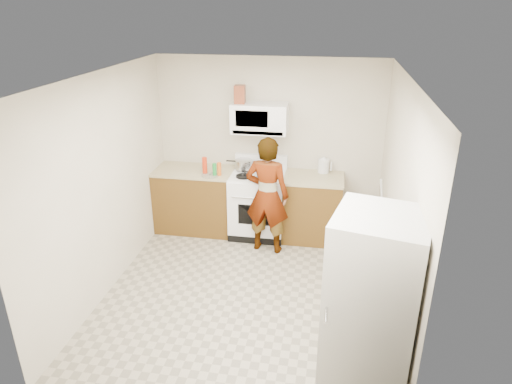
% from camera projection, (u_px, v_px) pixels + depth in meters
% --- Properties ---
extents(floor, '(3.60, 3.60, 0.00)m').
position_uv_depth(floor, '(245.00, 292.00, 5.39)').
color(floor, gray).
rests_on(floor, ground).
extents(back_wall, '(3.20, 0.02, 2.50)m').
position_uv_depth(back_wall, '(269.00, 146.00, 6.53)').
color(back_wall, beige).
rests_on(back_wall, floor).
extents(right_wall, '(0.02, 3.60, 2.50)m').
position_uv_depth(right_wall, '(397.00, 205.00, 4.65)').
color(right_wall, beige).
rests_on(right_wall, floor).
extents(cabinet_left, '(1.12, 0.62, 0.90)m').
position_uv_depth(cabinet_left, '(196.00, 201.00, 6.73)').
color(cabinet_left, '#563C14').
rests_on(cabinet_left, floor).
extents(counter_left, '(1.14, 0.64, 0.03)m').
position_uv_depth(counter_left, '(194.00, 171.00, 6.55)').
color(counter_left, tan).
rests_on(counter_left, cabinet_left).
extents(cabinet_right, '(0.80, 0.62, 0.90)m').
position_uv_depth(cabinet_right, '(312.00, 209.00, 6.46)').
color(cabinet_right, '#563C14').
rests_on(cabinet_right, floor).
extents(counter_right, '(0.82, 0.64, 0.03)m').
position_uv_depth(counter_right, '(314.00, 178.00, 6.28)').
color(counter_right, tan).
rests_on(counter_right, cabinet_right).
extents(gas_range, '(0.76, 0.65, 1.13)m').
position_uv_depth(gas_range, '(258.00, 203.00, 6.56)').
color(gas_range, white).
rests_on(gas_range, floor).
extents(microwave, '(0.76, 0.38, 0.40)m').
position_uv_depth(microwave, '(260.00, 118.00, 6.21)').
color(microwave, white).
rests_on(microwave, back_wall).
extents(person, '(0.63, 0.45, 1.61)m').
position_uv_depth(person, '(267.00, 196.00, 6.01)').
color(person, tan).
rests_on(person, floor).
extents(fridge, '(0.84, 0.84, 1.70)m').
position_uv_depth(fridge, '(372.00, 309.00, 3.73)').
color(fridge, silver).
rests_on(fridge, floor).
extents(kettle, '(0.18, 0.18, 0.19)m').
position_uv_depth(kettle, '(324.00, 166.00, 6.41)').
color(kettle, silver).
rests_on(kettle, counter_right).
extents(jug, '(0.15, 0.15, 0.24)m').
position_uv_depth(jug, '(240.00, 94.00, 6.09)').
color(jug, brown).
rests_on(jug, microwave).
extents(saucepan, '(0.30, 0.30, 0.13)m').
position_uv_depth(saucepan, '(244.00, 164.00, 6.50)').
color(saucepan, silver).
rests_on(saucepan, gas_range).
extents(tray, '(0.28, 0.22, 0.05)m').
position_uv_depth(tray, '(265.00, 175.00, 6.28)').
color(tray, white).
rests_on(tray, gas_range).
extents(bottle_spray, '(0.09, 0.09, 0.23)m').
position_uv_depth(bottle_spray, '(205.00, 165.00, 6.37)').
color(bottle_spray, red).
rests_on(bottle_spray, counter_left).
extents(bottle_hot_sauce, '(0.07, 0.07, 0.18)m').
position_uv_depth(bottle_hot_sauce, '(219.00, 169.00, 6.30)').
color(bottle_hot_sauce, '#CB5716').
rests_on(bottle_hot_sauce, counter_left).
extents(bottle_green_cap, '(0.06, 0.06, 0.17)m').
position_uv_depth(bottle_green_cap, '(214.00, 169.00, 6.30)').
color(bottle_green_cap, '#17822D').
rests_on(bottle_green_cap, counter_left).
extents(pot_lid, '(0.28, 0.28, 0.01)m').
position_uv_depth(pot_lid, '(210.00, 175.00, 6.31)').
color(pot_lid, silver).
rests_on(pot_lid, counter_left).
extents(broom, '(0.22, 0.17, 1.19)m').
position_uv_depth(broom, '(383.00, 222.00, 5.75)').
color(broom, silver).
rests_on(broom, floor).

